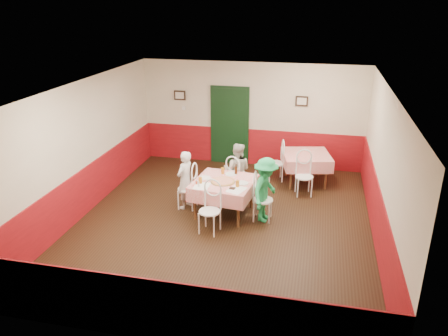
% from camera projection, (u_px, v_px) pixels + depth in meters
% --- Properties ---
extents(floor, '(7.00, 7.00, 0.00)m').
position_uv_depth(floor, '(224.00, 222.00, 9.07)').
color(floor, black).
rests_on(floor, ground).
extents(ceiling, '(7.00, 7.00, 0.00)m').
position_uv_depth(ceiling, '(224.00, 88.00, 8.04)').
color(ceiling, white).
rests_on(ceiling, back_wall).
extents(back_wall, '(6.00, 0.10, 2.80)m').
position_uv_depth(back_wall, '(252.00, 115.00, 11.73)').
color(back_wall, beige).
rests_on(back_wall, ground).
extents(front_wall, '(6.00, 0.10, 2.80)m').
position_uv_depth(front_wall, '(162.00, 255.00, 5.38)').
color(front_wall, beige).
rests_on(front_wall, ground).
extents(left_wall, '(0.10, 7.00, 2.80)m').
position_uv_depth(left_wall, '(84.00, 148.00, 9.16)').
color(left_wall, beige).
rests_on(left_wall, ground).
extents(right_wall, '(0.10, 7.00, 2.80)m').
position_uv_depth(right_wall, '(384.00, 171.00, 7.95)').
color(right_wall, beige).
rests_on(right_wall, ground).
extents(wainscot_back, '(6.00, 0.03, 1.00)m').
position_uv_depth(wainscot_back, '(251.00, 147.00, 12.05)').
color(wainscot_back, maroon).
rests_on(wainscot_back, ground).
extents(wainscot_front, '(6.00, 0.03, 1.00)m').
position_uv_depth(wainscot_front, '(166.00, 313.00, 5.72)').
color(wainscot_front, maroon).
rests_on(wainscot_front, ground).
extents(wainscot_left, '(0.03, 7.00, 1.00)m').
position_uv_depth(wainscot_left, '(90.00, 187.00, 9.49)').
color(wainscot_left, maroon).
rests_on(wainscot_left, ground).
extents(wainscot_right, '(0.03, 7.00, 1.00)m').
position_uv_depth(wainscot_right, '(377.00, 215.00, 8.28)').
color(wainscot_right, maroon).
rests_on(wainscot_right, ground).
extents(door, '(0.96, 0.06, 2.10)m').
position_uv_depth(door, '(230.00, 127.00, 11.94)').
color(door, black).
rests_on(door, ground).
extents(picture_left, '(0.32, 0.03, 0.26)m').
position_uv_depth(picture_left, '(180.00, 95.00, 11.93)').
color(picture_left, black).
rests_on(picture_left, back_wall).
extents(picture_right, '(0.32, 0.03, 0.26)m').
position_uv_depth(picture_right, '(302.00, 101.00, 11.26)').
color(picture_right, black).
rests_on(picture_right, back_wall).
extents(thermostat, '(0.10, 0.03, 0.10)m').
position_uv_depth(thermostat, '(184.00, 108.00, 12.04)').
color(thermostat, white).
rests_on(thermostat, back_wall).
extents(main_table, '(1.36, 1.36, 0.77)m').
position_uv_depth(main_table, '(224.00, 197.00, 9.30)').
color(main_table, red).
rests_on(main_table, ground).
extents(second_table, '(1.34, 1.34, 0.77)m').
position_uv_depth(second_table, '(305.00, 168.00, 10.87)').
color(second_table, red).
rests_on(second_table, ground).
extents(chair_left, '(0.44, 0.44, 0.90)m').
position_uv_depth(chair_left, '(187.00, 189.00, 9.53)').
color(chair_left, white).
rests_on(chair_left, ground).
extents(chair_right, '(0.43, 0.43, 0.90)m').
position_uv_depth(chair_right, '(263.00, 200.00, 9.01)').
color(chair_right, white).
rests_on(chair_right, ground).
extents(chair_far, '(0.53, 0.53, 0.90)m').
position_uv_depth(chair_far, '(236.00, 180.00, 10.02)').
color(chair_far, white).
rests_on(chair_far, ground).
extents(chair_near, '(0.48, 0.48, 0.90)m').
position_uv_depth(chair_near, '(210.00, 212.00, 8.52)').
color(chair_near, white).
rests_on(chair_near, ground).
extents(chair_second_a, '(0.50, 0.50, 0.90)m').
position_uv_depth(chair_second_a, '(276.00, 163.00, 11.00)').
color(chair_second_a, white).
rests_on(chair_second_a, ground).
extents(chair_second_b, '(0.50, 0.50, 0.90)m').
position_uv_depth(chair_second_b, '(304.00, 177.00, 10.16)').
color(chair_second_b, white).
rests_on(chair_second_b, ground).
extents(pizza, '(0.54, 0.54, 0.03)m').
position_uv_depth(pizza, '(223.00, 181.00, 9.10)').
color(pizza, '#B74723').
rests_on(pizza, main_table).
extents(plate_left, '(0.28, 0.28, 0.01)m').
position_uv_depth(plate_left, '(205.00, 178.00, 9.29)').
color(plate_left, white).
rests_on(plate_left, main_table).
extents(plate_right, '(0.28, 0.28, 0.01)m').
position_uv_depth(plate_right, '(242.00, 183.00, 9.03)').
color(plate_right, white).
rests_on(plate_right, main_table).
extents(plate_far, '(0.28, 0.28, 0.01)m').
position_uv_depth(plate_far, '(231.00, 174.00, 9.49)').
color(plate_far, white).
rests_on(plate_far, main_table).
extents(glass_a, '(0.08, 0.08, 0.13)m').
position_uv_depth(glass_a, '(200.00, 180.00, 9.02)').
color(glass_a, '#BF7219').
rests_on(glass_a, main_table).
extents(glass_b, '(0.08, 0.08, 0.13)m').
position_uv_depth(glass_b, '(237.00, 184.00, 8.85)').
color(glass_b, '#BF7219').
rests_on(glass_b, main_table).
extents(glass_c, '(0.08, 0.08, 0.14)m').
position_uv_depth(glass_c, '(223.00, 171.00, 9.51)').
color(glass_c, '#BF7219').
rests_on(glass_c, main_table).
extents(beer_bottle, '(0.07, 0.07, 0.22)m').
position_uv_depth(beer_bottle, '(236.00, 170.00, 9.45)').
color(beer_bottle, '#381C0A').
rests_on(beer_bottle, main_table).
extents(shaker_a, '(0.04, 0.04, 0.09)m').
position_uv_depth(shaker_a, '(198.00, 183.00, 8.93)').
color(shaker_a, silver).
rests_on(shaker_a, main_table).
extents(shaker_b, '(0.04, 0.04, 0.09)m').
position_uv_depth(shaker_b, '(199.00, 185.00, 8.86)').
color(shaker_b, silver).
rests_on(shaker_b, main_table).
extents(shaker_c, '(0.04, 0.04, 0.09)m').
position_uv_depth(shaker_c, '(196.00, 182.00, 8.97)').
color(shaker_c, '#B23319').
rests_on(shaker_c, main_table).
extents(menu_left, '(0.31, 0.41, 0.00)m').
position_uv_depth(menu_left, '(202.00, 186.00, 8.90)').
color(menu_left, white).
rests_on(menu_left, main_table).
extents(menu_right, '(0.41, 0.48, 0.00)m').
position_uv_depth(menu_right, '(236.00, 190.00, 8.73)').
color(menu_right, white).
rests_on(menu_right, main_table).
extents(wallet, '(0.12, 0.10, 0.02)m').
position_uv_depth(wallet, '(232.00, 188.00, 8.77)').
color(wallet, black).
rests_on(wallet, main_table).
extents(diner_left, '(0.46, 0.55, 1.31)m').
position_uv_depth(diner_left, '(185.00, 180.00, 9.47)').
color(diner_left, gray).
rests_on(diner_left, ground).
extents(diner_far, '(0.64, 0.51, 1.31)m').
position_uv_depth(diner_far, '(237.00, 171.00, 9.98)').
color(diner_far, gray).
rests_on(diner_far, ground).
extents(diner_right, '(0.71, 0.98, 1.37)m').
position_uv_depth(diner_right, '(266.00, 190.00, 8.90)').
color(diner_right, gray).
rests_on(diner_right, ground).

